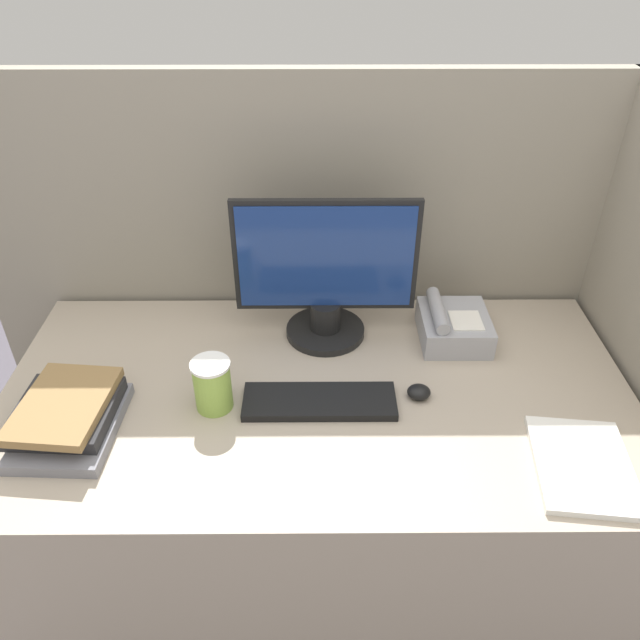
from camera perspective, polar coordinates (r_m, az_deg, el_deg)
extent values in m
cube|color=gray|center=(1.93, -0.42, 1.10)|extent=(1.95, 0.04, 1.42)
cube|color=gray|center=(1.79, 26.77, -6.38)|extent=(0.04, 0.88, 1.42)
cube|color=tan|center=(1.82, -0.37, -15.58)|extent=(1.55, 0.82, 0.76)
cylinder|color=black|center=(1.72, 0.35, -0.98)|extent=(0.22, 0.22, 0.02)
cylinder|color=black|center=(1.70, 0.35, 0.38)|extent=(0.08, 0.08, 0.08)
cube|color=black|center=(1.60, 0.37, 5.86)|extent=(0.48, 0.02, 0.31)
cube|color=navy|center=(1.60, 0.38, 5.69)|extent=(0.45, 0.01, 0.29)
cube|color=black|center=(1.50, -0.21, -7.45)|extent=(0.37, 0.12, 0.02)
ellipsoid|color=black|center=(1.53, 8.87, -6.52)|extent=(0.06, 0.05, 0.03)
cylinder|color=#8CB247|center=(1.49, -9.95, -5.98)|extent=(0.09, 0.09, 0.12)
cylinder|color=white|center=(1.44, -10.21, -4.03)|extent=(0.09, 0.09, 0.01)
cube|color=slate|center=(1.54, -21.95, -9.01)|extent=(0.22, 0.28, 0.03)
cube|color=#262628|center=(1.54, -22.43, -7.79)|extent=(0.23, 0.23, 0.03)
cube|color=olive|center=(1.51, -22.55, -7.17)|extent=(0.21, 0.27, 0.02)
cube|color=#99999E|center=(1.73, 12.01, -0.65)|extent=(0.18, 0.20, 0.07)
cube|color=white|center=(1.69, 13.07, -0.05)|extent=(0.08, 0.09, 0.00)
cylinder|color=#99999E|center=(1.69, 10.57, 0.87)|extent=(0.04, 0.18, 0.04)
cube|color=white|center=(1.47, 22.74, -12.16)|extent=(0.23, 0.29, 0.02)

